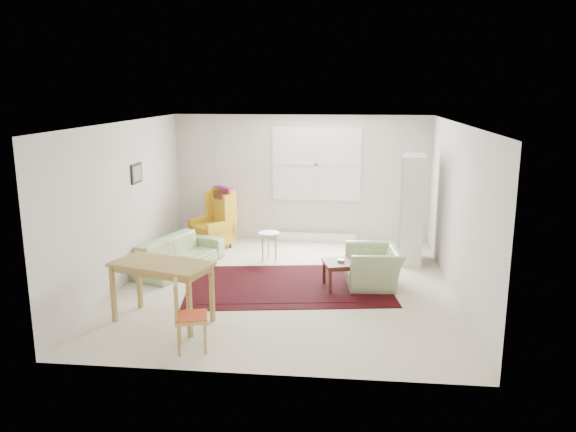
# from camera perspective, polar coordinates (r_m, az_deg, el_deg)

# --- Properties ---
(room) EXTENTS (5.04, 5.54, 2.51)m
(room) POSITION_cam_1_polar(r_m,az_deg,el_deg) (8.59, 0.06, 1.21)
(room) COLOR beige
(room) RESTS_ON ground
(rug) EXTENTS (3.34, 2.41, 0.03)m
(rug) POSITION_cam_1_polar(r_m,az_deg,el_deg) (8.77, 0.07, -6.98)
(rug) COLOR black
(rug) RESTS_ON ground
(sofa) EXTENTS (1.26, 1.94, 0.73)m
(sofa) POSITION_cam_1_polar(r_m,az_deg,el_deg) (9.64, -11.08, -3.20)
(sofa) COLOR #93AA71
(sofa) RESTS_ON ground
(armchair) EXTENTS (0.89, 1.00, 0.72)m
(armchair) POSITION_cam_1_polar(r_m,az_deg,el_deg) (8.78, 8.70, -4.74)
(armchair) COLOR #93AA71
(armchair) RESTS_ON ground
(wingback_chair) EXTENTS (0.96, 0.97, 1.15)m
(wingback_chair) POSITION_cam_1_polar(r_m,az_deg,el_deg) (10.77, -7.77, -0.24)
(wingback_chair) COLOR gold
(wingback_chair) RESTS_ON ground
(coffee_table) EXTENTS (0.62, 0.62, 0.42)m
(coffee_table) POSITION_cam_1_polar(r_m,az_deg,el_deg) (8.66, 5.38, -5.93)
(coffee_table) COLOR #491F16
(coffee_table) RESTS_ON ground
(stool) EXTENTS (0.49, 0.49, 0.51)m
(stool) POSITION_cam_1_polar(r_m,az_deg,el_deg) (9.97, -1.95, -3.08)
(stool) COLOR white
(stool) RESTS_ON ground
(cabinet) EXTENTS (0.47, 0.79, 1.88)m
(cabinet) POSITION_cam_1_polar(r_m,az_deg,el_deg) (9.98, 12.53, 0.69)
(cabinet) COLOR silver
(cabinet) RESTS_ON ground
(desk) EXTENTS (1.40, 0.99, 0.80)m
(desk) POSITION_cam_1_polar(r_m,az_deg,el_deg) (7.52, -12.62, -7.57)
(desk) COLOR #A68943
(desk) RESTS_ON ground
(desk_chair) EXTENTS (0.45, 0.45, 0.84)m
(desk_chair) POSITION_cam_1_polar(r_m,az_deg,el_deg) (6.68, -9.78, -9.95)
(desk_chair) COLOR #A68943
(desk_chair) RESTS_ON ground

